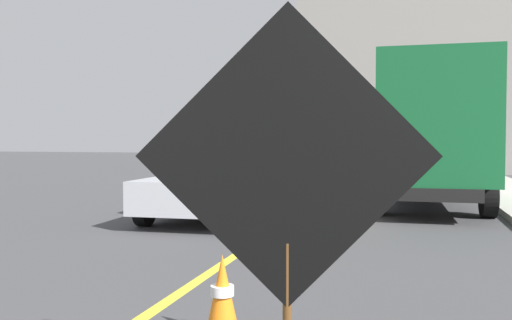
% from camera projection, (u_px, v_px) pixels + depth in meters
% --- Properties ---
extents(lane_center_stripe, '(0.14, 36.00, 0.01)m').
position_uv_depth(lane_center_stripe, '(219.00, 267.00, 6.80)').
color(lane_center_stripe, yellow).
rests_on(lane_center_stripe, ground).
extents(roadwork_sign, '(1.59, 0.42, 2.33)m').
position_uv_depth(roadwork_sign, '(288.00, 165.00, 2.88)').
color(roadwork_sign, '#593819').
rests_on(roadwork_sign, ground).
extents(arrow_board_trailer, '(1.60, 1.91, 2.70)m').
position_uv_depth(arrow_board_trailer, '(307.00, 198.00, 10.38)').
color(arrow_board_trailer, orange).
rests_on(arrow_board_trailer, ground).
extents(box_truck, '(2.62, 7.23, 3.36)m').
position_uv_depth(box_truck, '(427.00, 131.00, 13.14)').
color(box_truck, black).
rests_on(box_truck, ground).
extents(pickup_car, '(2.21, 4.57, 1.38)m').
position_uv_depth(pickup_car, '(216.00, 183.00, 11.28)').
color(pickup_car, silver).
rests_on(pickup_car, ground).
extents(highway_guide_sign, '(2.79, 0.18, 5.00)m').
position_uv_depth(highway_guide_sign, '(467.00, 90.00, 19.92)').
color(highway_guide_sign, gray).
rests_on(highway_guide_sign, ground).
extents(far_building_block, '(16.15, 6.00, 8.89)m').
position_uv_depth(far_building_block, '(462.00, 84.00, 27.59)').
color(far_building_block, gray).
rests_on(far_building_block, ground).
extents(traffic_cone_near_sign, '(0.36, 0.36, 0.68)m').
position_uv_depth(traffic_cone_near_sign, '(222.00, 297.00, 4.35)').
color(traffic_cone_near_sign, black).
rests_on(traffic_cone_near_sign, ground).
extents(traffic_cone_mid_lane, '(0.36, 0.36, 0.68)m').
position_uv_depth(traffic_cone_mid_lane, '(297.00, 234.00, 7.28)').
color(traffic_cone_mid_lane, black).
rests_on(traffic_cone_mid_lane, ground).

